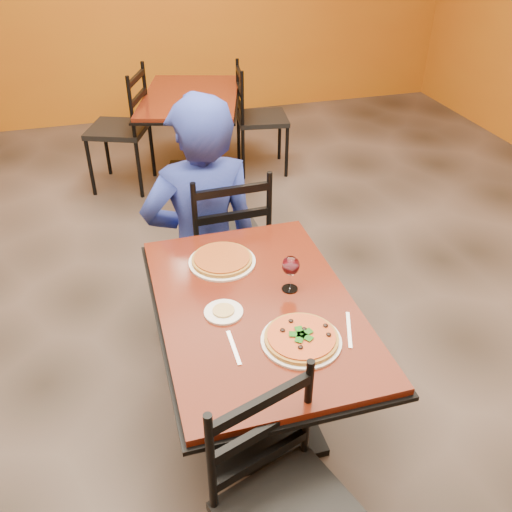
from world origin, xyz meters
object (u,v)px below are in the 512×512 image
object	(u,v)px
chair_second_right	(262,119)
diner	(202,216)
table_second	(192,117)
pizza_far	(222,259)
side_plate	(224,312)
chair_second_left	(118,130)
pizza_main	(301,337)
table_main	(256,338)
plate_far	(222,262)
wine_glass	(290,272)
chair_main_far	(225,240)
plate_main	(301,341)

from	to	relation	value
chair_second_right	diner	xyz separation A→B (m)	(-0.92, -1.93, 0.21)
table_second	diner	size ratio (longest dim) A/B	0.99
pizza_far	side_plate	bearing A→B (deg)	-102.04
chair_second_left	pizza_far	world-z (taller)	chair_second_left
pizza_main	table_main	bearing A→B (deg)	110.81
plate_far	wine_glass	size ratio (longest dim) A/B	1.72
table_main	wine_glass	world-z (taller)	wine_glass
table_second	diner	xyz separation A→B (m)	(-0.29, -1.93, 0.14)
table_second	chair_second_right	world-z (taller)	chair_second_right
table_main	side_plate	bearing A→B (deg)	-171.33
chair_main_far	plate_main	xyz separation A→B (m)	(0.03, -1.19, 0.26)
chair_main_far	plate_far	size ratio (longest dim) A/B	3.17
pizza_far	wine_glass	bearing A→B (deg)	-49.54
chair_second_left	plate_far	bearing A→B (deg)	29.13
plate_main	diner	bearing A→B (deg)	97.86
table_main	side_plate	xyz separation A→B (m)	(-0.14, -0.02, 0.20)
chair_second_left	side_plate	bearing A→B (deg)	26.69
table_second	plate_far	xyz separation A→B (m)	(-0.30, -2.50, 0.20)
plate_far	pizza_far	size ratio (longest dim) A/B	1.11
chair_second_left	table_second	bearing A→B (deg)	111.59
chair_main_far	table_main	bearing A→B (deg)	83.63
plate_main	chair_second_right	bearing A→B (deg)	76.24
chair_main_far	pizza_main	size ratio (longest dim) A/B	3.46
chair_main_far	pizza_far	distance (m)	0.67
pizza_main	chair_second_left	bearing A→B (deg)	99.20
plate_main	pizza_main	xyz separation A→B (m)	(0.00, 0.00, 0.02)
chair_second_left	wine_glass	xyz separation A→B (m)	(0.57, -2.77, 0.33)
table_second	wine_glass	distance (m)	2.79
table_second	side_plate	world-z (taller)	side_plate
table_second	chair_main_far	distance (m)	1.91
side_plate	table_main	bearing A→B (deg)	8.67
chair_main_far	side_plate	distance (m)	1.00
chair_main_far	wine_glass	xyz separation A→B (m)	(0.10, -0.87, 0.35)
table_main	table_second	world-z (taller)	same
wine_glass	plate_main	bearing A→B (deg)	-101.27
plate_far	pizza_far	xyz separation A→B (m)	(0.00, -0.00, 0.02)
chair_second_right	side_plate	xyz separation A→B (m)	(-1.00, -2.85, 0.28)
plate_main	plate_far	distance (m)	0.63
table_main	pizza_main	world-z (taller)	pizza_main
chair_second_right	plate_far	distance (m)	2.68
table_second	pizza_main	size ratio (longest dim) A/B	4.83
table_main	table_second	bearing A→B (deg)	85.35
chair_second_right	plate_main	distance (m)	3.20
pizza_main	side_plate	size ratio (longest dim) A/B	1.77
table_main	plate_main	xyz separation A→B (m)	(0.10, -0.27, 0.20)
side_plate	chair_second_right	bearing A→B (deg)	70.58
table_second	plate_main	distance (m)	3.11
chair_main_far	wine_glass	size ratio (longest dim) A/B	5.46
chair_second_right	chair_main_far	bearing A→B (deg)	166.06
table_main	pizza_far	size ratio (longest dim) A/B	4.39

